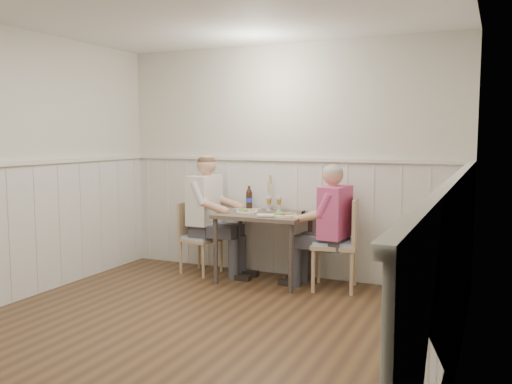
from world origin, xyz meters
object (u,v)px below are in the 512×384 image
dining_table (264,222)px  man_in_pink (331,237)px  beer_bottle (249,199)px  grass_vase (268,193)px  chair_right (341,240)px  diner_cream (208,224)px  chair_left (197,235)px

dining_table → man_in_pink: man_in_pink is taller
man_in_pink → beer_bottle: 1.13m
beer_bottle → grass_vase: 0.23m
man_in_pink → beer_bottle: bearing=165.9°
chair_right → man_in_pink: 0.11m
beer_bottle → grass_vase: bearing=7.9°
chair_right → grass_vase: grass_vase is taller
chair_right → man_in_pink: bearing=-155.3°
dining_table → grass_vase: bearing=104.2°
dining_table → beer_bottle: beer_bottle is taller
man_in_pink → diner_cream: diner_cream is taller
dining_table → diner_cream: size_ratio=0.69×
chair_right → dining_table: bearing=-177.1°
chair_right → chair_left: 1.70m
chair_left → beer_bottle: bearing=21.3°
dining_table → man_in_pink: bearing=0.1°
dining_table → chair_left: size_ratio=1.17×
dining_table → man_in_pink: 0.76m
chair_left → diner_cream: size_ratio=0.59×
dining_table → beer_bottle: bearing=138.1°
dining_table → beer_bottle: 0.45m
chair_right → chair_left: (-1.70, 0.00, -0.07)m
dining_table → beer_bottle: size_ratio=3.64×
chair_right → diner_cream: size_ratio=0.68×
chair_left → grass_vase: grass_vase is taller
dining_table → chair_right: bearing=2.9°
chair_left → grass_vase: (0.78, 0.25, 0.49)m
chair_right → chair_left: bearing=179.9°
man_in_pink → diner_cream: (-1.46, 0.04, 0.03)m
diner_cream → beer_bottle: bearing=28.6°
chair_left → man_in_pink: bearing=-1.6°
dining_table → grass_vase: size_ratio=2.31×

